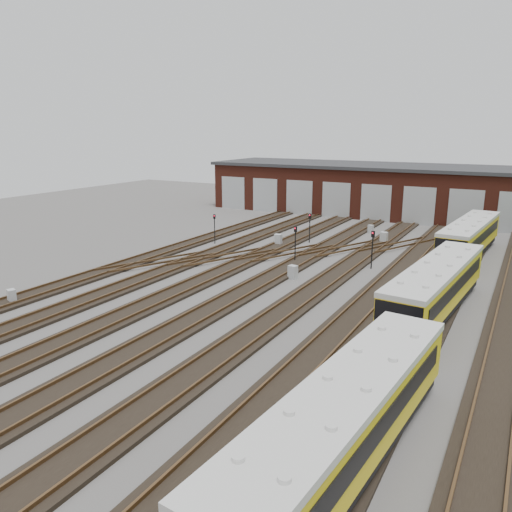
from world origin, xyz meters
The scene contains 13 objects.
ground centered at (0.00, 0.00, 0.00)m, with size 120.00×120.00×0.00m, color #4B4745.
track_network centered at (-0.17, 0.59, 0.11)m, with size 30.40×70.00×0.33m.
maintenance_shed centered at (-0.01, 39.97, 3.20)m, with size 51.00×12.50×6.35m.
metro_train centered at (10.00, 4.79, 1.79)m, with size 3.63×45.91×2.84m.
signal_mast_0 centered at (-12.13, 14.55, 1.82)m, with size 0.25×0.24×2.87m.
signal_mast_1 centered at (-4.30, 19.43, 1.84)m, with size 0.24×0.23×2.87m.
signal_mast_2 centered at (-2.44, 12.06, 1.93)m, with size 0.24×0.23×3.03m.
signal_mast_3 centered at (3.73, 13.16, 1.97)m, with size 0.27×0.25×3.07m.
relay_cabinet_0 centered at (-14.06, -5.93, 0.44)m, with size 0.53×0.44×0.89m, color #AAADAF.
relay_cabinet_1 centered at (-6.45, 16.91, 0.54)m, with size 0.64×0.54×1.07m, color #AAADAF.
relay_cabinet_2 centered at (-0.56, 7.59, 0.51)m, with size 0.61×0.51×1.02m, color #AAADAF.
relay_cabinet_3 centered at (-0.41, 26.91, 0.43)m, with size 0.52×0.43×0.86m, color #AAADAF.
relay_cabinet_4 centered at (2.10, 22.85, 0.54)m, with size 0.65×0.54×1.08m, color #AAADAF.
Camera 1 is at (14.33, -24.74, 10.84)m, focal length 35.00 mm.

